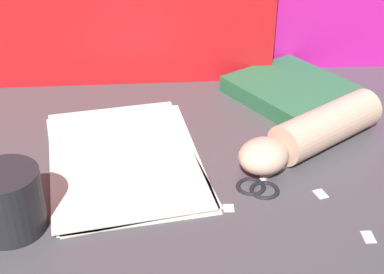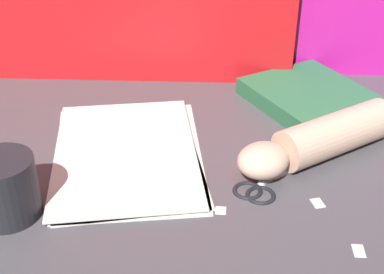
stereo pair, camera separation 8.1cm
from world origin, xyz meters
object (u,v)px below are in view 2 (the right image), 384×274
object	(u,v)px
mug	(4,188)
paper_stack	(128,153)
book_closed	(311,98)
hand_forearm	(319,140)
scissors	(263,181)

from	to	relation	value
mug	paper_stack	bearing A→B (deg)	38.40
book_closed	mug	bearing A→B (deg)	-152.19
book_closed	hand_forearm	xyz separation A→B (m)	(-0.04, -0.18, 0.02)
mug	book_closed	bearing A→B (deg)	27.81
book_closed	mug	size ratio (longest dim) A/B	3.12
scissors	hand_forearm	distance (m)	0.12
mug	scissors	bearing A→B (deg)	5.01
scissors	mug	world-z (taller)	mug
book_closed	scissors	xyz separation A→B (m)	(-0.15, -0.24, -0.01)
scissors	paper_stack	bearing A→B (deg)	153.98
hand_forearm	scissors	bearing A→B (deg)	-149.54
paper_stack	hand_forearm	xyz separation A→B (m)	(0.30, -0.04, 0.03)
paper_stack	book_closed	size ratio (longest dim) A/B	1.20
scissors	hand_forearm	xyz separation A→B (m)	(0.10, 0.06, 0.03)
book_closed	hand_forearm	bearing A→B (deg)	-103.60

